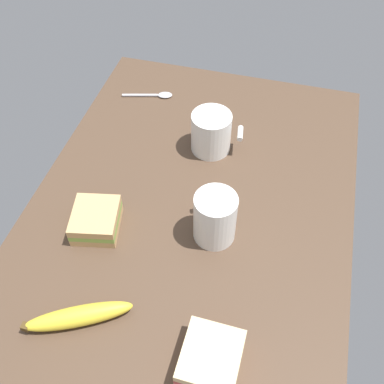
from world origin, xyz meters
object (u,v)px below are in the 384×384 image
at_px(spoon, 155,95).
at_px(coffee_mug_black, 215,217).
at_px(coffee_mug_milky, 213,132).
at_px(banana, 78,316).
at_px(sandwich_main, 96,220).
at_px(sandwich_side, 211,359).

bearing_deg(spoon, coffee_mug_black, 32.52).
xyz_separation_m(coffee_mug_milky, banana, (0.46, -0.12, -0.03)).
xyz_separation_m(sandwich_main, sandwich_side, (0.20, 0.27, 0.00)).
distance_m(coffee_mug_black, spoon, 0.45).
distance_m(sandwich_side, banana, 0.23).
height_order(coffee_mug_milky, sandwich_side, coffee_mug_milky).
distance_m(banana, spoon, 0.61).
relative_size(coffee_mug_black, sandwich_side, 1.04).
bearing_deg(sandwich_side, spoon, -154.86).
height_order(coffee_mug_black, spoon, coffee_mug_black).
height_order(sandwich_side, banana, sandwich_side).
bearing_deg(coffee_mug_black, sandwich_main, -79.38).
bearing_deg(coffee_mug_milky, sandwich_main, -31.35).
bearing_deg(sandwich_main, banana, 13.94).
height_order(coffee_mug_milky, banana, coffee_mug_milky).
bearing_deg(coffee_mug_black, spoon, -147.48).
distance_m(coffee_mug_black, sandwich_side, 0.25).
xyz_separation_m(coffee_mug_milky, sandwich_side, (0.47, 0.11, -0.03)).
bearing_deg(coffee_mug_milky, banana, -14.48).
xyz_separation_m(coffee_mug_milky, sandwich_main, (0.27, -0.16, -0.03)).
relative_size(sandwich_main, sandwich_side, 1.09).
height_order(coffee_mug_black, banana, coffee_mug_black).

